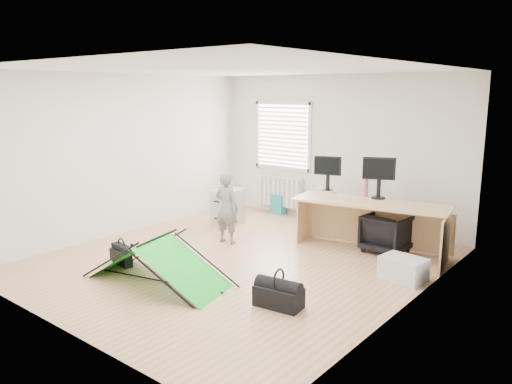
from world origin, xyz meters
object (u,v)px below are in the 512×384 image
Objects in this scene: monitor_left at (328,178)px; duffel_bag at (279,297)px; person at (227,208)px; thermos at (365,188)px; filing_cabinet at (228,207)px; laptop_bag at (122,255)px; kite at (158,260)px; monitor_right at (379,183)px; desk at (369,227)px; office_chair at (387,233)px; storage_crate at (403,269)px.

duffel_bag is (1.02, -2.74, -0.88)m from monitor_left.
thermos is at bearing -150.04° from person.
monitor_left is 0.39× the size of person.
monitor_left is at bearing 103.36° from duffel_bag.
laptop_bag is (0.30, -2.56, -0.18)m from filing_cabinet.
person is at bearing 90.32° from kite.
person reaches higher than kite.
thermos is at bearing 152.92° from monitor_right.
duffel_bag is at bearing -46.10° from filing_cabinet.
laptop_bag is at bearing -141.97° from desk.
thermos reaches higher than kite.
office_chair is at bearing -51.11° from monitor_right.
person is (-1.98, -1.29, -0.44)m from monitor_right.
office_chair is at bearing 125.04° from storage_crate.
desk reaches higher than filing_cabinet.
laptop_bag is 0.72× the size of duffel_bag.
laptop_bag is at bearing -90.55° from filing_cabinet.
filing_cabinet is 0.56× the size of person.
desk reaches higher than office_chair.
person reaches higher than filing_cabinet.
monitor_right reaches higher than office_chair.
monitor_left is 3.05m from duffel_bag.
monitor_left reaches higher than kite.
kite is 0.91m from laptop_bag.
monitor_left is 3.48m from laptop_bag.
filing_cabinet is at bearing -169.51° from thermos.
filing_cabinet is at bearing 177.51° from monitor_left.
thermos is at bearing 62.64° from laptop_bag.
storage_crate is at bearing 57.97° from duffel_bag.
office_chair is (0.22, -0.12, -0.72)m from monitor_right.
storage_crate is 1.84m from duffel_bag.
monitor_left is 1.60× the size of thermos.
monitor_right is at bearing 2.08° from filing_cabinet.
duffel_bag is (0.35, -2.75, -0.80)m from thermos.
desk is 3.55× the size of office_chair.
monitor_right is 0.26× the size of kite.
office_chair is 0.34× the size of kite.
duffel_bag is (2.54, 0.27, -0.03)m from laptop_bag.
laptop_bag is at bearing -149.78° from storage_crate.
person is at bearing -163.61° from desk.
person is (-1.08, -1.30, -0.42)m from monitor_left.
monitor_right is 2.88m from duffel_bag.
filing_cabinet is 1.65× the size of laptop_bag.
office_chair is 3.46m from kite.
monitor_right reaches higher than duffel_bag.
duffel_bag is at bearing 138.68° from person.
office_chair is at bearing -0.84° from filing_cabinet.
monitor_right reaches higher than desk.
office_chair is (1.13, -0.12, -0.70)m from monitor_left.
duffel_bag is (0.12, -2.74, -0.90)m from monitor_right.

